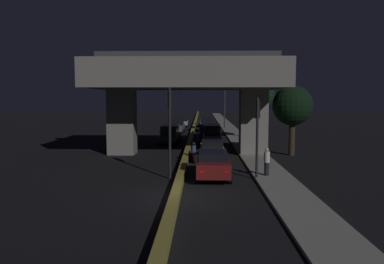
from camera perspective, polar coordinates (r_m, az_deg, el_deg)
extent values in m
plane|color=black|center=(17.12, -2.43, -10.02)|extent=(200.00, 200.00, 0.00)
cube|color=olive|center=(51.67, 0.21, 0.45)|extent=(0.42, 126.00, 0.42)
cube|color=gray|center=(44.88, 6.64, -0.49)|extent=(2.19, 126.00, 0.13)
cube|color=slate|center=(30.45, -10.61, 1.56)|extent=(2.11, 1.75, 5.21)
cube|color=slate|center=(30.05, 9.31, 1.53)|extent=(2.11, 1.75, 5.21)
cube|color=slate|center=(29.78, -0.72, 8.54)|extent=(14.63, 9.56, 2.04)
cube|color=#333335|center=(29.91, -0.73, 11.36)|extent=(14.63, 0.40, 0.90)
cylinder|color=black|center=(20.60, -3.40, -0.25)|extent=(0.14, 0.14, 5.08)
cube|color=black|center=(20.68, -3.39, 4.95)|extent=(0.30, 0.28, 0.95)
sphere|color=black|center=(20.83, -3.36, 5.77)|extent=(0.18, 0.18, 0.18)
sphere|color=black|center=(20.83, -3.35, 4.95)|extent=(0.18, 0.18, 0.18)
sphere|color=green|center=(20.84, -3.35, 4.13)|extent=(0.18, 0.18, 0.18)
cylinder|color=black|center=(20.77, 9.89, -1.03)|extent=(0.14, 0.14, 4.53)
cube|color=black|center=(20.84, 9.88, 3.37)|extent=(0.30, 0.28, 0.95)
sphere|color=black|center=(20.98, 9.84, 4.19)|extent=(0.18, 0.18, 0.18)
sphere|color=black|center=(20.99, 9.82, 3.38)|extent=(0.18, 0.18, 0.18)
sphere|color=green|center=(21.00, 9.81, 2.57)|extent=(0.18, 0.18, 0.18)
cylinder|color=#2D2D30|center=(54.54, 5.01, 5.11)|extent=(0.18, 0.18, 8.84)
cylinder|color=#2D2D30|center=(54.64, 3.72, 9.60)|extent=(2.50, 0.10, 0.10)
ellipsoid|color=#F2B759|center=(54.60, 2.39, 9.50)|extent=(0.56, 0.32, 0.24)
cube|color=#591414|center=(21.17, 3.21, -5.06)|extent=(1.83, 4.41, 0.76)
cube|color=black|center=(20.85, 3.23, -3.54)|extent=(1.59, 2.13, 0.44)
cylinder|color=black|center=(22.66, 0.92, -5.35)|extent=(0.21, 0.69, 0.69)
cylinder|color=black|center=(22.70, 5.35, -5.36)|extent=(0.21, 0.69, 0.69)
cylinder|color=black|center=(19.82, 0.75, -6.88)|extent=(0.21, 0.69, 0.69)
cylinder|color=black|center=(19.86, 5.82, -6.89)|extent=(0.21, 0.69, 0.69)
cube|color=red|center=(18.99, 1.45, -6.13)|extent=(0.18, 0.03, 0.11)
cube|color=red|center=(19.02, 5.23, -6.13)|extent=(0.18, 0.03, 0.11)
cube|color=gold|center=(27.23, 3.06, -2.91)|extent=(1.69, 4.34, 0.68)
cube|color=black|center=(26.94, 3.08, -1.81)|extent=(1.48, 2.08, 0.43)
cylinder|color=black|center=(28.68, 1.33, -3.17)|extent=(0.20, 0.63, 0.63)
cylinder|color=black|center=(28.73, 4.61, -3.18)|extent=(0.20, 0.63, 0.63)
cylinder|color=black|center=(25.85, 1.33, -4.10)|extent=(0.20, 0.63, 0.63)
cylinder|color=black|center=(25.90, 4.97, -4.10)|extent=(0.20, 0.63, 0.63)
cube|color=red|center=(25.06, 1.86, -3.53)|extent=(0.18, 0.03, 0.11)
cube|color=red|center=(25.09, 4.55, -3.53)|extent=(0.18, 0.03, 0.11)
cube|color=#515459|center=(35.54, 3.06, -0.96)|extent=(1.80, 4.78, 0.75)
cube|color=black|center=(35.57, 3.07, 0.40)|extent=(1.57, 3.44, 0.93)
cylinder|color=black|center=(37.14, 1.77, -1.27)|extent=(0.21, 0.62, 0.61)
cylinder|color=black|center=(37.14, 4.32, -1.28)|extent=(0.21, 0.62, 0.61)
cylinder|color=black|center=(34.03, 1.68, -1.87)|extent=(0.21, 0.62, 0.61)
cylinder|color=black|center=(34.04, 4.47, -1.88)|extent=(0.21, 0.62, 0.61)
cube|color=red|center=(33.17, 2.06, -1.34)|extent=(0.18, 0.03, 0.11)
cube|color=red|center=(33.18, 4.11, -1.34)|extent=(0.18, 0.03, 0.11)
cube|color=black|center=(43.95, 2.31, 0.12)|extent=(2.01, 4.25, 0.61)
cube|color=black|center=(43.70, 2.30, 0.84)|extent=(1.69, 2.08, 0.54)
cylinder|color=black|center=(45.39, 1.24, -0.10)|extent=(0.23, 0.60, 0.59)
cylinder|color=black|center=(45.33, 3.49, -0.12)|extent=(0.23, 0.60, 0.59)
cylinder|color=black|center=(42.65, 1.05, -0.45)|extent=(0.23, 0.60, 0.59)
cylinder|color=black|center=(42.59, 3.44, -0.46)|extent=(0.23, 0.60, 0.59)
cube|color=red|center=(41.89, 1.34, -0.09)|extent=(0.18, 0.04, 0.11)
cube|color=red|center=(41.85, 3.08, -0.10)|extent=(0.18, 0.04, 0.11)
cube|color=black|center=(50.40, 2.24, 0.82)|extent=(1.81, 4.05, 0.59)
cube|color=black|center=(50.44, 2.24, 1.69)|extent=(1.59, 2.92, 0.94)
cylinder|color=black|center=(51.75, 1.25, 0.61)|extent=(0.20, 0.70, 0.70)
cylinder|color=black|center=(51.76, 3.20, 0.60)|extent=(0.20, 0.70, 0.70)
cylinder|color=black|center=(49.09, 1.22, 0.36)|extent=(0.20, 0.70, 0.70)
cylinder|color=black|center=(49.11, 3.28, 0.35)|extent=(0.20, 0.70, 0.70)
cube|color=red|center=(48.37, 1.51, 0.67)|extent=(0.18, 0.03, 0.11)
cube|color=red|center=(48.38, 3.01, 0.67)|extent=(0.18, 0.03, 0.11)
cube|color=gray|center=(58.51, 2.09, 1.37)|extent=(2.02, 4.02, 0.58)
cube|color=black|center=(58.28, 2.10, 1.88)|extent=(1.71, 1.96, 0.49)
cylinder|color=black|center=(59.79, 1.15, 1.18)|extent=(0.22, 0.61, 0.60)
cylinder|color=black|center=(59.88, 2.90, 1.18)|extent=(0.22, 0.61, 0.60)
cylinder|color=black|center=(57.19, 1.24, 1.00)|extent=(0.22, 0.61, 0.60)
cylinder|color=black|center=(57.29, 3.07, 1.00)|extent=(0.22, 0.61, 0.60)
cube|color=red|center=(56.50, 1.53, 1.27)|extent=(0.18, 0.04, 0.11)
cube|color=red|center=(56.57, 2.85, 1.27)|extent=(0.18, 0.04, 0.11)
cube|color=black|center=(37.26, -3.33, -0.80)|extent=(1.87, 4.56, 0.60)
cube|color=black|center=(37.08, -3.36, 0.34)|extent=(1.62, 3.29, 0.91)
cylinder|color=black|center=(35.74, -2.26, -1.54)|extent=(0.22, 0.61, 0.60)
cylinder|color=black|center=(35.94, -4.94, -1.52)|extent=(0.22, 0.61, 0.60)
cylinder|color=black|center=(38.68, -1.83, -1.02)|extent=(0.22, 0.61, 0.60)
cylinder|color=black|center=(38.87, -4.31, -1.00)|extent=(0.22, 0.61, 0.60)
cube|color=white|center=(39.45, -2.08, -0.59)|extent=(0.18, 0.04, 0.11)
cube|color=white|center=(39.58, -3.82, -0.58)|extent=(0.18, 0.04, 0.11)
cube|color=#515459|center=(48.42, -2.32, 0.68)|extent=(1.97, 4.36, 0.71)
cube|color=black|center=(48.37, -2.32, 1.54)|extent=(1.67, 2.64, 0.75)
cylinder|color=black|center=(46.96, -1.48, 0.11)|extent=(0.23, 0.65, 0.64)
cylinder|color=black|center=(47.16, -3.55, 0.12)|extent=(0.23, 0.65, 0.64)
cylinder|color=black|center=(49.76, -1.15, 0.40)|extent=(0.23, 0.65, 0.64)
cylinder|color=black|center=(49.95, -3.11, 0.41)|extent=(0.23, 0.65, 0.64)
cube|color=white|center=(50.50, -1.35, 0.75)|extent=(0.18, 0.04, 0.11)
cube|color=white|center=(50.63, -2.73, 0.76)|extent=(0.18, 0.04, 0.11)
cube|color=gray|center=(58.95, -1.51, 1.43)|extent=(1.91, 4.08, 0.57)
cube|color=black|center=(58.91, -1.52, 2.07)|extent=(1.67, 2.45, 0.75)
cylinder|color=black|center=(57.61, -0.66, 1.06)|extent=(0.21, 0.67, 0.66)
cylinder|color=black|center=(57.68, -2.46, 1.06)|extent=(0.21, 0.67, 0.66)
cylinder|color=black|center=(60.27, -0.61, 1.25)|extent=(0.21, 0.67, 0.66)
cylinder|color=black|center=(60.34, -2.33, 1.25)|extent=(0.21, 0.67, 0.66)
cube|color=white|center=(60.96, -0.84, 1.48)|extent=(0.18, 0.03, 0.11)
cube|color=white|center=(61.01, -2.05, 1.48)|extent=(0.18, 0.03, 0.11)
cylinder|color=black|center=(22.06, 0.88, -5.72)|extent=(0.09, 0.63, 0.63)
cylinder|color=black|center=(20.89, 0.91, -6.34)|extent=(0.11, 0.63, 0.63)
cube|color=black|center=(21.44, 0.90, -5.45)|extent=(0.26, 0.91, 0.32)
cylinder|color=beige|center=(21.36, 0.90, -4.24)|extent=(0.33, 0.33, 0.59)
sphere|color=black|center=(21.29, 0.90, -3.13)|extent=(0.24, 0.24, 0.24)
cube|color=red|center=(20.80, 0.92, -5.77)|extent=(0.08, 0.03, 0.08)
cylinder|color=black|center=(27.09, 0.19, -3.68)|extent=(0.12, 0.62, 0.62)
cylinder|color=black|center=(25.85, 0.32, -4.11)|extent=(0.14, 0.62, 0.62)
cube|color=maroon|center=(26.44, 0.25, -3.42)|extent=(0.31, 0.97, 0.32)
cylinder|color=navy|center=(26.38, 0.25, -2.57)|extent=(0.34, 0.34, 0.48)
sphere|color=black|center=(26.33, 0.25, -1.80)|extent=(0.24, 0.24, 0.24)
cube|color=red|center=(25.77, 0.33, -3.65)|extent=(0.08, 0.04, 0.08)
cylinder|color=black|center=(35.47, 1.13, -1.59)|extent=(0.12, 0.60, 0.59)
cylinder|color=black|center=(34.20, 0.96, -1.85)|extent=(0.14, 0.60, 0.59)
cube|color=navy|center=(34.81, 1.05, -1.36)|extent=(0.31, 0.99, 0.32)
cylinder|color=navy|center=(34.76, 1.05, -0.70)|extent=(0.34, 0.34, 0.49)
sphere|color=silver|center=(34.73, 1.05, -0.10)|extent=(0.24, 0.24, 0.24)
cube|color=red|center=(34.13, 0.95, -1.49)|extent=(0.08, 0.04, 0.08)
cylinder|color=black|center=(21.64, 11.31, -5.53)|extent=(0.28, 0.28, 0.75)
cylinder|color=beige|center=(21.52, 11.34, -3.74)|extent=(0.33, 0.33, 0.62)
sphere|color=tan|center=(21.46, 11.36, -2.65)|extent=(0.20, 0.20, 0.20)
cylinder|color=#2D2116|center=(30.32, 14.96, -0.88)|extent=(0.48, 0.48, 2.74)
sphere|color=black|center=(30.16, 15.07, 3.93)|extent=(3.12, 3.12, 3.12)
cylinder|color=#2D2116|center=(41.06, 10.16, 1.23)|extent=(0.30, 0.30, 3.41)
sphere|color=black|center=(40.97, 10.23, 5.37)|extent=(3.36, 3.36, 3.36)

